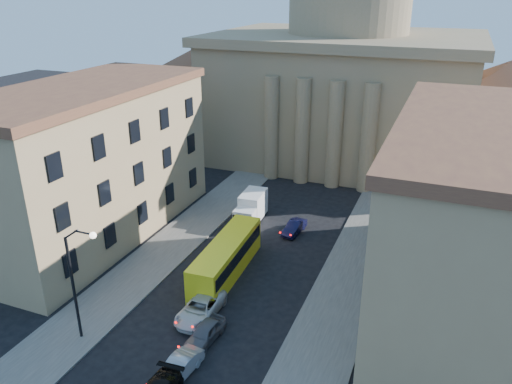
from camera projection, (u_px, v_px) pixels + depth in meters
sidewalk_left at (148, 266)px, 44.20m from camera, size 5.00×60.00×0.15m
sidewalk_right at (337, 308)px, 38.38m from camera, size 5.00×60.00×0.15m
church at (344, 72)px, 68.83m from camera, size 68.02×28.76×36.60m
building_left at (89, 162)px, 47.69m from camera, size 11.60×26.60×14.70m
building_right at (471, 219)px, 36.06m from camera, size 11.60×26.60×14.70m
street_lamp at (78, 275)px, 33.09m from camera, size 2.62×0.44×8.83m
car_right_near at (179, 368)px, 31.62m from camera, size 1.83×4.09×1.31m
car_left_mid at (201, 308)px, 37.32m from camera, size 2.46×5.22×1.44m
car_right_far at (205, 333)px, 34.78m from camera, size 1.89×4.02×1.33m
car_right_distant at (294, 227)px, 49.92m from camera, size 1.70×3.83×1.22m
city_bus at (226, 257)px, 42.50m from camera, size 2.97×10.94×3.06m
box_truck at (251, 209)px, 52.13m from camera, size 2.43×5.48×2.95m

